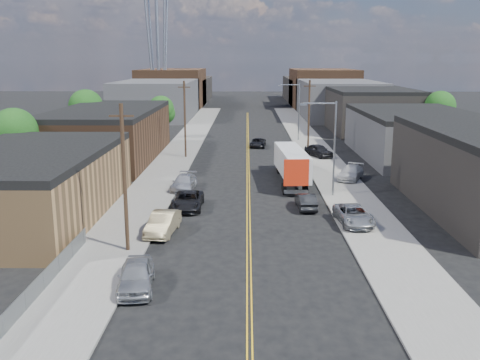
{
  "coord_description": "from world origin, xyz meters",
  "views": [
    {
      "loc": [
        -0.16,
        -24.15,
        12.8
      ],
      "look_at": [
        -0.74,
        21.01,
        2.5
      ],
      "focal_mm": 40.0,
      "sensor_mm": 36.0,
      "label": 1
    }
  ],
  "objects_px": {
    "car_left_a": "(136,275)",
    "car_right_lot_c": "(319,150)",
    "car_left_b": "(163,223)",
    "car_right_lot_a": "(354,215)",
    "car_right_lot_b": "(351,173)",
    "car_left_d": "(184,183)",
    "car_ahead_truck": "(258,143)",
    "car_left_c": "(188,201)",
    "car_right_oncoming": "(306,201)",
    "semi_truck": "(291,162)"
  },
  "relations": [
    {
      "from": "car_left_a",
      "to": "car_left_c",
      "type": "height_order",
      "value": "car_left_a"
    },
    {
      "from": "car_right_oncoming",
      "to": "car_left_a",
      "type": "bearing_deg",
      "value": 53.31
    },
    {
      "from": "car_right_oncoming",
      "to": "car_right_lot_b",
      "type": "xyz_separation_m",
      "value": [
        6.0,
        11.15,
        0.17
      ]
    },
    {
      "from": "car_left_d",
      "to": "car_right_oncoming",
      "type": "distance_m",
      "value": 13.21
    },
    {
      "from": "car_left_b",
      "to": "car_right_oncoming",
      "type": "bearing_deg",
      "value": 37.34
    },
    {
      "from": "car_left_a",
      "to": "car_right_lot_c",
      "type": "bearing_deg",
      "value": 62.39
    },
    {
      "from": "car_right_lot_a",
      "to": "car_left_c",
      "type": "bearing_deg",
      "value": 156.56
    },
    {
      "from": "car_left_a",
      "to": "car_right_lot_c",
      "type": "xyz_separation_m",
      "value": [
        15.72,
        41.38,
        0.14
      ]
    },
    {
      "from": "semi_truck",
      "to": "car_left_a",
      "type": "xyz_separation_m",
      "value": [
        -10.9,
        -27.62,
        -1.24
      ]
    },
    {
      "from": "car_right_lot_a",
      "to": "car_right_lot_b",
      "type": "xyz_separation_m",
      "value": [
        2.8,
        15.9,
        0.0
      ]
    },
    {
      "from": "car_left_c",
      "to": "car_right_lot_a",
      "type": "relative_size",
      "value": 1.04
    },
    {
      "from": "semi_truck",
      "to": "car_right_lot_c",
      "type": "distance_m",
      "value": 14.61
    },
    {
      "from": "car_left_a",
      "to": "car_left_d",
      "type": "distance_m",
      "value": 23.42
    },
    {
      "from": "car_left_b",
      "to": "car_right_oncoming",
      "type": "distance_m",
      "value": 13.33
    },
    {
      "from": "car_right_oncoming",
      "to": "car_right_lot_a",
      "type": "height_order",
      "value": "car_right_lot_a"
    },
    {
      "from": "car_right_lot_a",
      "to": "car_left_d",
      "type": "bearing_deg",
      "value": 137.45
    },
    {
      "from": "car_right_lot_b",
      "to": "car_ahead_truck",
      "type": "distance_m",
      "value": 24.02
    },
    {
      "from": "car_left_d",
      "to": "car_right_oncoming",
      "type": "xyz_separation_m",
      "value": [
        11.4,
        -6.67,
        -0.04
      ]
    },
    {
      "from": "car_left_c",
      "to": "car_right_oncoming",
      "type": "xyz_separation_m",
      "value": [
        10.26,
        0.14,
        -0.05
      ]
    },
    {
      "from": "semi_truck",
      "to": "car_right_lot_a",
      "type": "bearing_deg",
      "value": -80.55
    },
    {
      "from": "car_right_lot_a",
      "to": "car_right_lot_b",
      "type": "height_order",
      "value": "car_right_lot_b"
    },
    {
      "from": "car_left_b",
      "to": "car_left_c",
      "type": "height_order",
      "value": "car_left_b"
    },
    {
      "from": "car_left_d",
      "to": "car_ahead_truck",
      "type": "xyz_separation_m",
      "value": [
        7.9,
        26.53,
        -0.1
      ]
    },
    {
      "from": "car_right_lot_b",
      "to": "car_left_b",
      "type": "bearing_deg",
      "value": -109.85
    },
    {
      "from": "car_left_c",
      "to": "car_right_lot_b",
      "type": "distance_m",
      "value": 19.79
    },
    {
      "from": "car_left_d",
      "to": "car_right_lot_c",
      "type": "bearing_deg",
      "value": 53.64
    },
    {
      "from": "car_right_lot_c",
      "to": "car_ahead_truck",
      "type": "xyz_separation_m",
      "value": [
        -7.82,
        8.57,
        -0.32
      ]
    },
    {
      "from": "car_left_c",
      "to": "car_left_a",
      "type": "bearing_deg",
      "value": -93.99
    },
    {
      "from": "semi_truck",
      "to": "car_left_d",
      "type": "bearing_deg",
      "value": -162.78
    },
    {
      "from": "car_left_b",
      "to": "car_right_lot_c",
      "type": "distance_m",
      "value": 35.25
    },
    {
      "from": "car_left_d",
      "to": "car_right_lot_c",
      "type": "height_order",
      "value": "car_right_lot_c"
    },
    {
      "from": "car_right_oncoming",
      "to": "car_left_d",
      "type": "bearing_deg",
      "value": -32.79
    },
    {
      "from": "car_left_b",
      "to": "car_left_c",
      "type": "relative_size",
      "value": 0.93
    },
    {
      "from": "car_left_b",
      "to": "car_right_lot_c",
      "type": "xyz_separation_m",
      "value": [
        15.72,
        31.54,
        0.14
      ]
    },
    {
      "from": "semi_truck",
      "to": "car_left_a",
      "type": "bearing_deg",
      "value": -115.4
    },
    {
      "from": "car_left_b",
      "to": "car_left_c",
      "type": "xyz_separation_m",
      "value": [
        1.14,
        6.78,
        -0.07
      ]
    },
    {
      "from": "car_left_a",
      "to": "car_ahead_truck",
      "type": "height_order",
      "value": "car_left_a"
    },
    {
      "from": "car_right_oncoming",
      "to": "car_right_lot_b",
      "type": "relative_size",
      "value": 0.85
    },
    {
      "from": "car_right_oncoming",
      "to": "car_ahead_truck",
      "type": "distance_m",
      "value": 33.39
    },
    {
      "from": "car_left_a",
      "to": "car_left_b",
      "type": "height_order",
      "value": "car_left_a"
    },
    {
      "from": "car_ahead_truck",
      "to": "car_right_lot_c",
      "type": "bearing_deg",
      "value": -41.68
    },
    {
      "from": "semi_truck",
      "to": "car_left_c",
      "type": "xyz_separation_m",
      "value": [
        -9.76,
        -11.01,
        -1.32
      ]
    },
    {
      "from": "car_left_b",
      "to": "car_left_c",
      "type": "bearing_deg",
      "value": 86.55
    },
    {
      "from": "car_left_d",
      "to": "car_right_lot_c",
      "type": "relative_size",
      "value": 1.07
    },
    {
      "from": "car_right_oncoming",
      "to": "car_ahead_truck",
      "type": "height_order",
      "value": "car_right_oncoming"
    },
    {
      "from": "car_left_b",
      "to": "car_right_lot_a",
      "type": "relative_size",
      "value": 0.96
    },
    {
      "from": "car_left_a",
      "to": "car_right_oncoming",
      "type": "bearing_deg",
      "value": 48.95
    },
    {
      "from": "car_left_c",
      "to": "car_right_lot_c",
      "type": "bearing_deg",
      "value": 59.45
    },
    {
      "from": "car_right_lot_a",
      "to": "car_ahead_truck",
      "type": "xyz_separation_m",
      "value": [
        -6.7,
        37.96,
        -0.23
      ]
    },
    {
      "from": "car_left_b",
      "to": "car_right_lot_a",
      "type": "bearing_deg",
      "value": 14.52
    }
  ]
}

